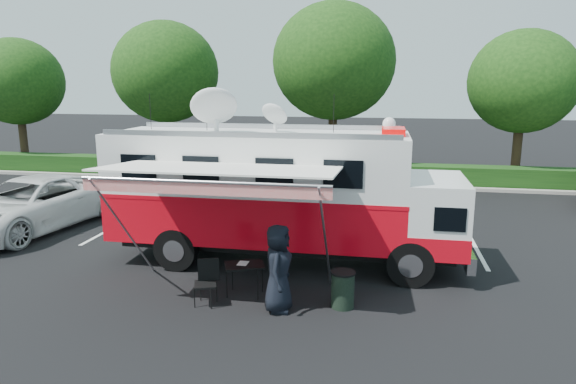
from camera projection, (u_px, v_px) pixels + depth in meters
name	position (u px, v px, depth m)	size (l,w,h in m)	color
ground_plane	(285.00, 262.00, 14.43)	(120.00, 120.00, 0.00)	black
back_border	(356.00, 81.00, 25.57)	(60.00, 6.14, 8.87)	#9E998E
stall_lines	(287.00, 231.00, 17.40)	(24.12, 5.50, 0.01)	silver
command_truck	(282.00, 193.00, 14.03)	(9.65, 2.65, 4.63)	black
awning	(219.00, 173.00, 11.33)	(5.27, 2.71, 3.18)	white
white_suv	(33.00, 230.00, 17.54)	(2.95, 6.40, 1.78)	silver
person	(279.00, 310.00, 11.37)	(0.96, 0.63, 1.97)	black
folding_table	(244.00, 266.00, 12.04)	(1.08, 0.93, 0.77)	black
folding_chair	(207.00, 277.00, 11.64)	(0.62, 0.65, 1.02)	black
trash_bin	(343.00, 289.00, 11.45)	(0.56, 0.56, 0.84)	black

